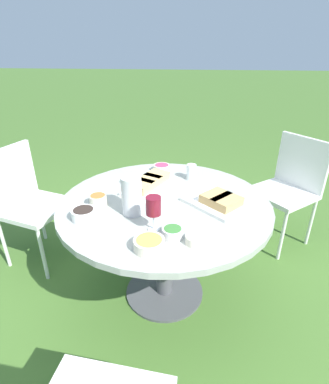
{
  "coord_description": "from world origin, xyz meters",
  "views": [
    {
      "loc": [
        -0.16,
        1.54,
        1.54
      ],
      "look_at": [
        0.0,
        0.0,
        0.77
      ],
      "focal_mm": 28.0,
      "sensor_mm": 36.0,
      "label": 1
    }
  ],
  "objects_px": {
    "dining_table": "(164,217)",
    "chair_far_back": "(26,197)",
    "wine_glass": "(153,207)",
    "water_pitcher": "(132,196)",
    "chair_near_right": "(290,183)"
  },
  "relations": [
    {
      "from": "dining_table",
      "to": "chair_far_back",
      "type": "xyz_separation_m",
      "value": [
        1.07,
        -0.31,
        -0.08
      ]
    },
    {
      "from": "chair_far_back",
      "to": "wine_glass",
      "type": "height_order",
      "value": "wine_glass"
    },
    {
      "from": "dining_table",
      "to": "water_pitcher",
      "type": "distance_m",
      "value": 0.31
    },
    {
      "from": "chair_near_right",
      "to": "water_pitcher",
      "type": "relative_size",
      "value": 4.14
    },
    {
      "from": "water_pitcher",
      "to": "wine_glass",
      "type": "distance_m",
      "value": 0.2
    },
    {
      "from": "chair_near_right",
      "to": "chair_far_back",
      "type": "xyz_separation_m",
      "value": [
        2.01,
        0.46,
        0.0
      ]
    },
    {
      "from": "dining_table",
      "to": "water_pitcher",
      "type": "xyz_separation_m",
      "value": [
        0.16,
        0.16,
        0.22
      ]
    },
    {
      "from": "water_pitcher",
      "to": "wine_glass",
      "type": "bearing_deg",
      "value": 132.72
    },
    {
      "from": "chair_far_back",
      "to": "water_pitcher",
      "type": "relative_size",
      "value": 4.14
    },
    {
      "from": "chair_far_back",
      "to": "water_pitcher",
      "type": "height_order",
      "value": "water_pitcher"
    },
    {
      "from": "chair_near_right",
      "to": "water_pitcher",
      "type": "distance_m",
      "value": 1.47
    },
    {
      "from": "chair_far_back",
      "to": "wine_glass",
      "type": "xyz_separation_m",
      "value": [
        -1.04,
        0.61,
        0.32
      ]
    },
    {
      "from": "dining_table",
      "to": "wine_glass",
      "type": "distance_m",
      "value": 0.39
    },
    {
      "from": "wine_glass",
      "to": "dining_table",
      "type": "bearing_deg",
      "value": -94.02
    },
    {
      "from": "chair_near_right",
      "to": "water_pitcher",
      "type": "height_order",
      "value": "water_pitcher"
    }
  ]
}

